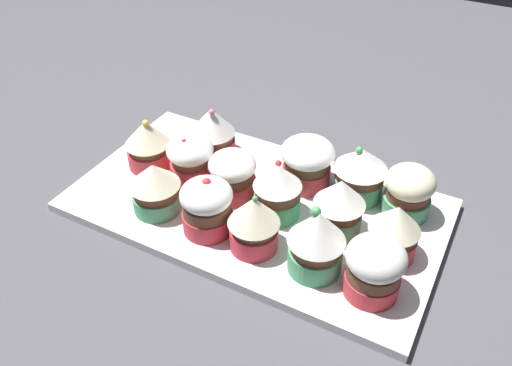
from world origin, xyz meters
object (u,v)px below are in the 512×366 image
cupcake_10 (374,267)px  cupcake_11 (316,240)px  cupcake_2 (307,161)px  cupcake_5 (340,204)px  cupcake_8 (190,159)px  cupcake_14 (155,187)px  cupcake_9 (149,142)px  cupcake_4 (394,231)px  cupcake_0 (409,191)px  cupcake_3 (212,131)px  baking_tray (256,205)px  cupcake_1 (360,172)px  cupcake_7 (233,173)px  cupcake_12 (254,222)px  cupcake_6 (277,190)px  cupcake_13 (207,206)px

cupcake_10 → cupcake_11: bearing=-1.8°
cupcake_2 → cupcake_5: size_ratio=0.94×
cupcake_8 → cupcake_11: cupcake_11 is taller
cupcake_10 → cupcake_14: size_ratio=1.05×
cupcake_8 → cupcake_9: 6.81cm
cupcake_4 → cupcake_14: cupcake_4 is taller
cupcake_0 → cupcake_2: 12.86cm
cupcake_3 → cupcake_14: (-0.25, 13.15, -0.23)cm
baking_tray → cupcake_0: 18.48cm
cupcake_5 → cupcake_9: (26.84, 0.02, -0.26)cm
cupcake_5 → cupcake_10: bearing=131.6°
cupcake_1 → cupcake_4: cupcake_1 is taller
cupcake_3 → cupcake_4: 28.35cm
cupcake_10 → cupcake_14: 26.98cm
cupcake_7 → cupcake_14: 9.65cm
cupcake_1 → cupcake_14: size_ratio=1.11×
cupcake_0 → cupcake_5: bearing=46.6°
cupcake_0 → cupcake_4: size_ratio=0.97×
cupcake_3 → cupcake_0: bearing=-179.2°
baking_tray → cupcake_5: cupcake_5 is taller
cupcake_5 → cupcake_10: 9.63cm
baking_tray → cupcake_9: cupcake_9 is taller
cupcake_2 → cupcake_8: same height
baking_tray → cupcake_0: bearing=-157.9°
cupcake_4 → cupcake_7: (20.49, -1.00, -0.36)cm
cupcake_7 → cupcake_8: 6.16cm
cupcake_3 → baking_tray: bearing=147.8°
cupcake_0 → cupcake_12: bearing=45.8°
cupcake_0 → cupcake_9: bearing=11.1°
baking_tray → cupcake_9: 16.75cm
cupcake_4 → cupcake_5: cupcake_5 is taller
cupcake_4 → cupcake_6: bearing=-0.6°
cupcake_4 → cupcake_11: (6.54, 5.88, 0.63)cm
baking_tray → cupcake_4: bearing=177.4°
cupcake_1 → cupcake_9: cupcake_1 is taller
cupcake_11 → cupcake_12: bearing=1.6°
cupcake_0 → cupcake_14: size_ratio=1.01×
cupcake_5 → cupcake_14: bearing=19.0°
cupcake_1 → cupcake_2: cupcake_1 is taller
cupcake_8 → cupcake_9: cupcake_9 is taller
cupcake_14 → cupcake_12: bearing=179.4°
cupcake_5 → cupcake_13: bearing=28.3°
cupcake_1 → cupcake_12: bearing=63.2°
cupcake_3 → cupcake_12: 19.03cm
cupcake_3 → cupcake_10: size_ratio=1.07×
cupcake_3 → cupcake_5: (-20.83, 6.08, 0.18)cm
cupcake_0 → cupcake_9: (32.95, 6.47, 0.16)cm
cupcake_10 → cupcake_14: cupcake_10 is taller
cupcake_13 → cupcake_14: 7.32cm
cupcake_6 → cupcake_10: bearing=155.8°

